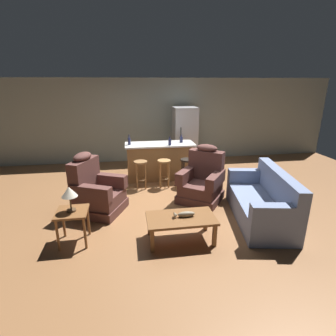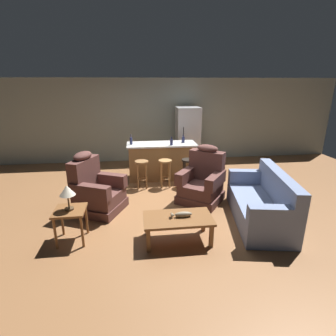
{
  "view_description": "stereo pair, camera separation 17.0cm",
  "coord_description": "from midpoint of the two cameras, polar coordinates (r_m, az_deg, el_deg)",
  "views": [
    {
      "loc": [
        -0.83,
        -5.27,
        2.47
      ],
      "look_at": [
        -0.01,
        -0.1,
        0.75
      ],
      "focal_mm": 28.0,
      "sensor_mm": 36.0,
      "label": 1
    },
    {
      "loc": [
        -0.66,
        -5.29,
        2.47
      ],
      "look_at": [
        -0.01,
        -0.1,
        0.75
      ],
      "focal_mm": 28.0,
      "sensor_mm": 36.0,
      "label": 2
    }
  ],
  "objects": [
    {
      "name": "ground_plane",
      "position": [
        5.88,
        0.83,
        -6.66
      ],
      "size": [
        12.0,
        12.0,
        0.0
      ],
      "color": "brown"
    },
    {
      "name": "coffee_table",
      "position": [
        4.28,
        3.34,
        -11.33
      ],
      "size": [
        1.1,
        0.6,
        0.42
      ],
      "color": "brown",
      "rests_on": "ground_plane"
    },
    {
      "name": "recliner_near_lamp",
      "position": [
        5.38,
        -14.59,
        -4.78
      ],
      "size": [
        1.11,
        1.11,
        1.2
      ],
      "rotation": [
        0.0,
        0.0,
        -0.43
      ],
      "color": "brown",
      "rests_on": "ground_plane"
    },
    {
      "name": "recliner_near_island",
      "position": [
        5.72,
        8.33,
        -2.99
      ],
      "size": [
        1.18,
        1.18,
        1.2
      ],
      "rotation": [
        0.0,
        0.0,
        4.07
      ],
      "color": "brown",
      "rests_on": "ground_plane"
    },
    {
      "name": "kitchen_island",
      "position": [
        6.96,
        -0.67,
        1.58
      ],
      "size": [
        1.8,
        0.7,
        0.95
      ],
      "color": "olive",
      "rests_on": "ground_plane"
    },
    {
      "name": "couch",
      "position": [
        5.2,
        20.76,
        -7.27
      ],
      "size": [
        1.16,
        2.02,
        0.94
      ],
      "rotation": [
        0.0,
        0.0,
        2.96
      ],
      "color": "#707FA3",
      "rests_on": "ground_plane"
    },
    {
      "name": "bar_stool_middle",
      "position": [
        6.37,
        0.16,
        -0.08
      ],
      "size": [
        0.32,
        0.32,
        0.68
      ],
      "color": "#A87A47",
      "rests_on": "ground_plane"
    },
    {
      "name": "table_lamp",
      "position": [
        4.3,
        -20.05,
        -4.86
      ],
      "size": [
        0.24,
        0.24,
        0.41
      ],
      "color": "#4C3823",
      "rests_on": "end_table"
    },
    {
      "name": "bar_stool_left",
      "position": [
        6.33,
        -4.96,
        -0.28
      ],
      "size": [
        0.32,
        0.32,
        0.68
      ],
      "color": "olive",
      "rests_on": "ground_plane"
    },
    {
      "name": "bottle_short_amber",
      "position": [
        6.77,
        -7.33,
        5.93
      ],
      "size": [
        0.07,
        0.07,
        0.26
      ],
      "color": "#23284C",
      "rests_on": "kitchen_island"
    },
    {
      "name": "end_table",
      "position": [
        4.47,
        -19.47,
        -9.66
      ],
      "size": [
        0.48,
        0.48,
        0.56
      ],
      "color": "brown",
      "rests_on": "ground_plane"
    },
    {
      "name": "refrigerator",
      "position": [
        8.16,
        4.88,
        6.9
      ],
      "size": [
        0.7,
        0.69,
        1.76
      ],
      "color": "#B7B7BC",
      "rests_on": "ground_plane"
    },
    {
      "name": "back_wall",
      "position": [
        8.52,
        -2.05,
        10.3
      ],
      "size": [
        12.0,
        0.05,
        2.6
      ],
      "color": "#939E93",
      "rests_on": "ground_plane"
    },
    {
      "name": "fish_figurine",
      "position": [
        4.24,
        4.08,
        -10.1
      ],
      "size": [
        0.34,
        0.1,
        0.1
      ],
      "color": "#4C3823",
      "rests_on": "coffee_table"
    },
    {
      "name": "bottle_tall_green",
      "position": [
        6.64,
        1.48,
        5.67
      ],
      "size": [
        0.07,
        0.07,
        0.22
      ],
      "color": "#23284C",
      "rests_on": "kitchen_island"
    },
    {
      "name": "bottle_wine_dark",
      "position": [
        6.95,
        4.03,
        6.19
      ],
      "size": [
        0.08,
        0.08,
        0.21
      ],
      "color": "#23284C",
      "rests_on": "kitchen_island"
    },
    {
      "name": "bar_stool_right",
      "position": [
        6.46,
        5.16,
        0.11
      ],
      "size": [
        0.32,
        0.32,
        0.68
      ],
      "color": "black",
      "rests_on": "ground_plane"
    }
  ]
}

